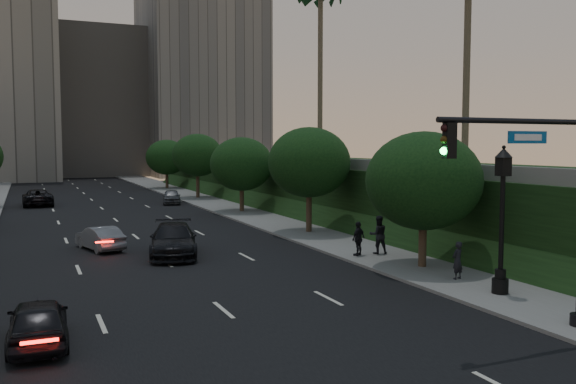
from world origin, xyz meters
name	(u,v)px	position (x,y,z in m)	size (l,w,h in m)	color
ground	(280,358)	(0.00, 0.00, 0.00)	(160.00, 160.00, 0.00)	black
road_surface	(119,223)	(0.00, 30.00, 0.01)	(16.00, 140.00, 0.02)	black
sidewalk_right	(254,216)	(10.25, 30.00, 0.07)	(4.50, 140.00, 0.15)	slate
embankment	(396,189)	(22.00, 28.00, 2.00)	(18.00, 90.00, 4.00)	black
parapet_wall	(302,161)	(13.50, 28.00, 4.35)	(0.35, 90.00, 0.70)	slate
office_block_mid	(96,104)	(6.00, 102.00, 13.00)	(22.00, 18.00, 26.00)	gray
office_block_right	(200,77)	(24.00, 96.00, 18.00)	(20.00, 22.00, 36.00)	gray
tree_right_a	(424,181)	(10.30, 8.00, 4.02)	(5.20, 5.20, 6.24)	#38281C
tree_right_b	(309,162)	(10.30, 20.00, 4.52)	(5.20, 5.20, 6.74)	#38281C
tree_right_c	(242,164)	(10.30, 33.00, 4.02)	(5.20, 5.20, 6.24)	#38281C
tree_right_d	(197,155)	(10.30, 47.00, 4.52)	(5.20, 5.20, 6.74)	#38281C
tree_right_e	(167,157)	(10.30, 62.00, 4.02)	(5.20, 5.20, 6.24)	#38281C
traffic_signal_mast	(557,212)	(8.21, -1.40, 3.67)	(5.68, 0.56, 7.00)	black
street_lamp	(502,227)	(9.96, 2.71, 2.63)	(0.64, 0.64, 5.62)	black
sedan_near_left	(38,322)	(-5.85, 3.62, 0.68)	(1.61, 4.00, 1.36)	black
sedan_mid_left	(100,238)	(-2.51, 19.07, 0.64)	(1.37, 3.91, 1.29)	slate
sedan_far_left	(38,197)	(-5.12, 45.72, 0.77)	(2.56, 5.55, 1.54)	black
sedan_near_right	(173,240)	(0.71, 15.74, 0.81)	(2.28, 5.61, 1.63)	black
sedan_far_right	(172,197)	(6.57, 42.56, 0.69)	(1.62, 4.04, 1.38)	#4D5054
pedestrian_a	(457,260)	(10.04, 5.26, 0.93)	(0.57, 0.37, 1.55)	black
pedestrian_b	(378,235)	(10.17, 11.55, 1.11)	(0.94, 0.73, 1.93)	black
pedestrian_c	(358,239)	(8.98, 11.46, 1.00)	(1.00, 0.42, 1.70)	black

